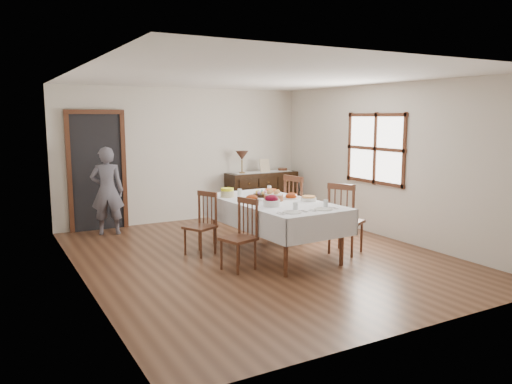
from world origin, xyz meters
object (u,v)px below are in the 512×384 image
chair_right_far (300,208)px  person (107,188)px  chair_left_far (202,223)px  table_lamp (242,156)px  dining_table (273,207)px  chair_left_near (241,234)px  sideboard (262,193)px  chair_right_near (345,218)px

chair_right_far → person: person is taller
chair_left_far → chair_right_far: (1.71, -0.08, 0.08)m
table_lamp → dining_table: bearing=-107.9°
chair_left_near → table_lamp: 3.60m
dining_table → table_lamp: table_lamp is taller
chair_left_near → chair_left_far: (-0.16, 0.96, -0.01)m
chair_left_far → sideboard: (2.28, 2.18, -0.02)m
chair_right_far → chair_left_far: bearing=78.3°
sideboard → table_lamp: table_lamp is taller
chair_right_near → person: bearing=15.9°
chair_right_near → person: (-2.81, 3.01, 0.27)m
chair_right_near → chair_left_near: bearing=60.0°
sideboard → person: 3.25m
chair_left_near → chair_right_near: 1.71m
chair_right_far → table_lamp: 2.34m
dining_table → chair_left_near: 0.92m
chair_right_near → person: 4.13m
chair_right_far → dining_table: bearing=110.8°
chair_left_near → person: 3.14m
chair_right_far → table_lamp: (0.09, 2.23, 0.70)m
chair_right_far → sideboard: chair_right_far is taller
chair_left_near → chair_left_far: bearing=173.6°
chair_right_near → table_lamp: 3.27m
dining_table → chair_left_far: (-0.93, 0.52, -0.24)m
chair_left_near → chair_right_far: bearing=103.7°
chair_left_far → chair_right_near: size_ratio=0.87×
sideboard → person: (-3.23, -0.22, 0.37)m
sideboard → chair_right_near: bearing=-97.3°
chair_right_near → sideboard: chair_right_near is taller
sideboard → table_lamp: bearing=-176.3°
chair_left_near → chair_right_near: chair_right_near is taller
dining_table → chair_left_near: size_ratio=2.51×
chair_left_near → sideboard: 3.79m
chair_left_near → sideboard: (2.12, 3.14, -0.03)m
chair_right_near → chair_left_far: bearing=33.6°
chair_right_far → person: size_ratio=0.67×
dining_table → person: bearing=124.3°
person → table_lamp: (2.74, 0.19, 0.43)m
chair_right_near → table_lamp: bearing=-25.9°
dining_table → chair_right_far: (0.77, 0.45, -0.16)m
dining_table → table_lamp: bearing=69.3°
person → table_lamp: person is taller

